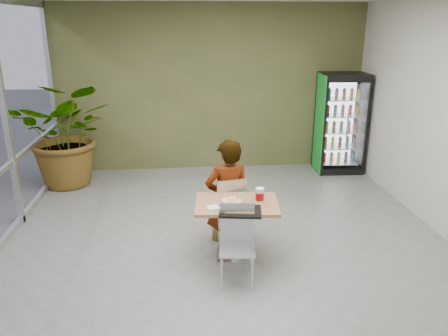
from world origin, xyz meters
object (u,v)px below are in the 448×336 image
Objects in this scene: cafeteria_tray at (240,211)px; potted_plant at (68,134)px; dining_table at (237,219)px; soda_cup at (260,196)px; chair_far at (229,204)px; beverage_fridge at (341,123)px; seated_woman at (228,201)px; chair_near at (237,237)px.

potted_plant is at bearing 129.98° from cafeteria_tray.
soda_cup is (0.28, -0.02, 0.30)m from dining_table.
chair_far is 1.87× the size of cafeteria_tray.
cafeteria_tray is at bearing -89.24° from dining_table.
dining_table is at bearing 82.42° from chair_far.
dining_table is at bearing -124.33° from beverage_fridge.
potted_plant is (-2.62, 2.38, 0.39)m from seated_woman.
chair_near is 0.63m from soda_cup.
chair_far is 0.05m from seated_woman.
potted_plant is at bearing -54.46° from chair_far.
dining_table is 0.41m from soda_cup.
seated_woman is at bearing 96.03° from chair_near.
soda_cup is 0.39m from cafeteria_tray.
chair_near is at bearing -121.32° from beverage_fridge.
seated_woman reaches higher than soda_cup.
beverage_fridge is 5.12m from potted_plant.
dining_table is at bearing 84.17° from seated_woman.
chair_far reaches higher than cafeteria_tray.
cafeteria_tray is (0.00, -0.29, 0.23)m from dining_table.
soda_cup is at bearing -120.88° from beverage_fridge.
cafeteria_tray is (-0.27, -0.27, -0.08)m from soda_cup.
potted_plant is (-2.68, 3.20, 0.18)m from cafeteria_tray.
dining_table is 0.55× the size of beverage_fridge.
chair_near is at bearing -96.52° from dining_table.
dining_table is at bearing -47.37° from potted_plant.
seated_woman is (-0.00, 0.98, 0.03)m from chair_near.
cafeteria_tray is 4.18m from potted_plant.
beverage_fridge reaches higher than cafeteria_tray.
soda_cup is 0.10× the size of potted_plant.
cafeteria_tray is at bearing 82.30° from seated_woman.
chair_far is 4.80× the size of soda_cup.
beverage_fridge reaches higher than potted_plant.
chair_near is 4.45m from beverage_fridge.
dining_table is 5.67× the size of soda_cup.
seated_woman is 0.70m from soda_cup.
potted_plant is (-2.96, 2.93, 0.10)m from soda_cup.
seated_woman is (-0.02, 0.04, 0.03)m from chair_far.
soda_cup is at bearing 109.50° from seated_woman.
cafeteria_tray is 0.25× the size of beverage_fridge.
chair_near is 0.53× the size of seated_woman.
chair_near is at bearing 77.16° from chair_far.
beverage_fridge is at bearing -144.10° from chair_far.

